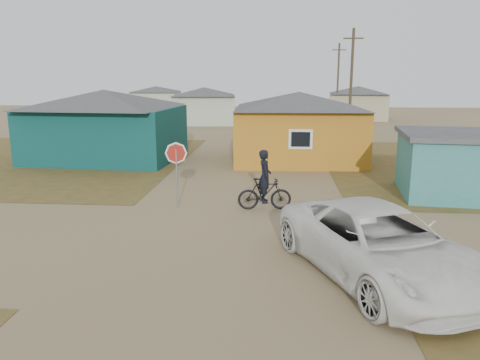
% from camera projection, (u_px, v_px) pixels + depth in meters
% --- Properties ---
extents(ground, '(120.00, 120.00, 0.00)m').
position_uv_depth(ground, '(228.00, 247.00, 13.40)').
color(ground, '#8B7550').
extents(grass_nw, '(20.00, 18.00, 0.00)m').
position_uv_depth(grass_nw, '(13.00, 160.00, 27.14)').
color(grass_nw, brown).
rests_on(grass_nw, ground).
extents(house_teal, '(8.93, 7.08, 4.00)m').
position_uv_depth(house_teal, '(105.00, 124.00, 26.74)').
color(house_teal, '#0A3735').
rests_on(house_teal, ground).
extents(house_yellow, '(7.72, 6.76, 3.90)m').
position_uv_depth(house_yellow, '(298.00, 126.00, 26.36)').
color(house_yellow, '#B3731B').
rests_on(house_yellow, ground).
extents(house_pale_west, '(7.04, 6.15, 3.60)m').
position_uv_depth(house_pale_west, '(204.00, 105.00, 46.51)').
color(house_pale_west, '#ADB89E').
rests_on(house_pale_west, ground).
extents(house_beige_east, '(6.95, 6.05, 3.60)m').
position_uv_depth(house_beige_east, '(358.00, 102.00, 51.08)').
color(house_beige_east, tan).
rests_on(house_beige_east, ground).
extents(house_pale_north, '(6.28, 5.81, 3.40)m').
position_uv_depth(house_pale_north, '(156.00, 99.00, 58.84)').
color(house_pale_north, '#ADB89E').
rests_on(house_pale_north, ground).
extents(utility_pole_near, '(1.40, 0.20, 8.00)m').
position_uv_depth(utility_pole_near, '(351.00, 84.00, 33.35)').
color(utility_pole_near, '#413727').
rests_on(utility_pole_near, ground).
extents(utility_pole_far, '(1.40, 0.20, 8.00)m').
position_uv_depth(utility_pole_far, '(338.00, 81.00, 48.83)').
color(utility_pole_far, '#413727').
rests_on(utility_pole_far, ground).
extents(stop_sign, '(0.79, 0.20, 2.46)m').
position_uv_depth(stop_sign, '(176.00, 160.00, 16.98)').
color(stop_sign, gray).
rests_on(stop_sign, ground).
extents(cyclist, '(2.01, 0.79, 2.21)m').
position_uv_depth(cyclist, '(265.00, 188.00, 16.97)').
color(cyclist, black).
rests_on(cyclist, ground).
extents(vehicle, '(5.09, 6.85, 1.73)m').
position_uv_depth(vehicle, '(379.00, 244.00, 11.23)').
color(vehicle, white).
rests_on(vehicle, ground).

